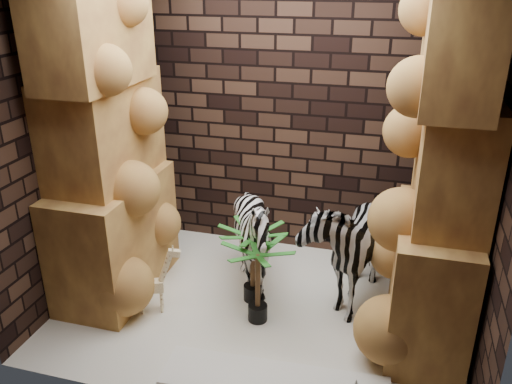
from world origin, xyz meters
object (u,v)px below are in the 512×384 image
(zebra_left, at_px, (254,244))
(zebra_right, at_px, (348,232))
(giraffe_toy, at_px, (150,279))
(surfboard, at_px, (274,382))
(palm_front, at_px, (253,264))
(palm_back, at_px, (258,283))

(zebra_left, bearing_deg, zebra_right, 31.71)
(giraffe_toy, relative_size, surfboard, 0.39)
(zebra_left, bearing_deg, giraffe_toy, -125.14)
(giraffe_toy, height_order, palm_front, palm_front)
(palm_back, distance_m, surfboard, 0.87)
(palm_front, height_order, surfboard, palm_front)
(zebra_left, relative_size, giraffe_toy, 1.66)
(palm_front, distance_m, surfboard, 1.16)
(giraffe_toy, bearing_deg, zebra_left, 12.77)
(zebra_left, relative_size, palm_front, 1.46)
(zebra_right, relative_size, zebra_left, 1.17)
(palm_front, bearing_deg, surfboard, -65.80)
(palm_front, bearing_deg, zebra_right, 22.45)
(zebra_left, height_order, palm_front, zebra_left)
(zebra_left, relative_size, surfboard, 0.65)
(palm_back, bearing_deg, zebra_left, 109.61)
(palm_front, height_order, palm_back, palm_front)
(zebra_left, distance_m, palm_back, 0.48)
(zebra_right, bearing_deg, surfboard, -96.32)
(palm_back, bearing_deg, giraffe_toy, -172.14)
(giraffe_toy, bearing_deg, surfboard, -47.68)
(palm_front, relative_size, palm_back, 1.01)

